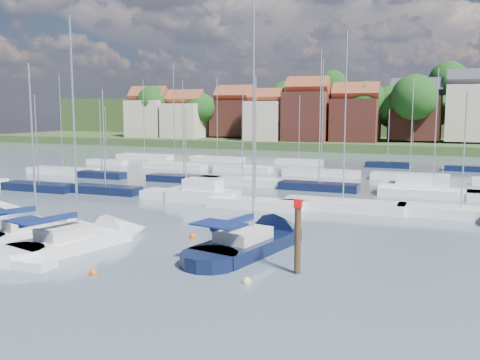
% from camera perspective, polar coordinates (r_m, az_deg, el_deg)
% --- Properties ---
extents(ground, '(260.00, 260.00, 0.00)m').
position_cam_1_polar(ground, '(69.16, 7.28, 0.10)').
color(ground, '#4A5A65').
rests_on(ground, ground).
extents(sailboat_left, '(6.18, 9.68, 13.00)m').
position_cam_1_polar(sailboat_left, '(40.01, -20.15, -5.34)').
color(sailboat_left, white).
rests_on(sailboat_left, ground).
extents(sailboat_centre, '(6.09, 12.23, 16.05)m').
position_cam_1_polar(sailboat_centre, '(37.31, -15.66, -6.09)').
color(sailboat_centre, white).
rests_on(sailboat_centre, ground).
extents(sailboat_navy, '(6.03, 13.25, 17.70)m').
position_cam_1_polar(sailboat_navy, '(35.66, 2.40, -6.46)').
color(sailboat_navy, black).
rests_on(sailboat_navy, ground).
extents(tender, '(3.08, 1.52, 0.65)m').
position_cam_1_polar(tender, '(33.17, -21.64, -8.26)').
color(tender, white).
rests_on(tender, ground).
extents(timber_piling, '(0.40, 0.40, 6.38)m').
position_cam_1_polar(timber_piling, '(29.74, 6.15, -7.89)').
color(timber_piling, '#4C331E').
rests_on(timber_piling, ground).
extents(buoy_c, '(0.42, 0.42, 0.42)m').
position_cam_1_polar(buoy_c, '(35.81, -21.89, -7.53)').
color(buoy_c, beige).
rests_on(buoy_c, ground).
extents(buoy_d, '(0.44, 0.44, 0.44)m').
position_cam_1_polar(buoy_d, '(30.76, -15.35, -9.72)').
color(buoy_d, '#D85914').
rests_on(buoy_d, ground).
extents(buoy_e, '(0.51, 0.51, 0.51)m').
position_cam_1_polar(buoy_e, '(37.83, -5.02, -6.19)').
color(buoy_e, '#D85914').
rests_on(buoy_e, ground).
extents(buoy_f, '(0.49, 0.49, 0.49)m').
position_cam_1_polar(buoy_f, '(28.30, 0.72, -10.98)').
color(buoy_f, beige).
rests_on(buoy_f, ground).
extents(marina_field, '(79.62, 41.41, 15.93)m').
position_cam_1_polar(marina_field, '(63.98, 7.84, -0.14)').
color(marina_field, white).
rests_on(marina_field, ground).
extents(far_shore_town, '(212.46, 90.00, 22.27)m').
position_cam_1_polar(far_shore_town, '(159.81, 16.57, 5.77)').
color(far_shore_town, '#354C26').
rests_on(far_shore_town, ground).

